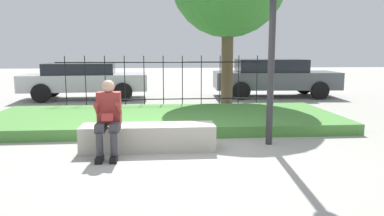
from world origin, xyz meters
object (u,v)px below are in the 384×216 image
car_parked_left (84,79)px  car_parked_right (274,77)px  street_lamp (273,15)px  stone_bench (148,139)px  person_seated_reader (108,115)px

car_parked_left → car_parked_right: size_ratio=0.96×
car_parked_right → street_lamp: 7.50m
car_parked_left → car_parked_right: 6.89m
stone_bench → car_parked_right: (4.44, 7.18, 0.55)m
stone_bench → street_lamp: (2.21, 0.20, 2.13)m
stone_bench → person_seated_reader: person_seated_reader is taller
person_seated_reader → car_parked_right: size_ratio=0.27×
person_seated_reader → street_lamp: (2.84, 0.52, 1.65)m
person_seated_reader → street_lamp: street_lamp is taller
stone_bench → car_parked_left: (-2.45, 7.10, 0.50)m
stone_bench → street_lamp: 3.08m
car_parked_left → stone_bench: bearing=-74.5°
person_seated_reader → car_parked_right: (5.07, 7.51, 0.07)m
stone_bench → car_parked_left: car_parked_left is taller
stone_bench → person_seated_reader: bearing=-152.8°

